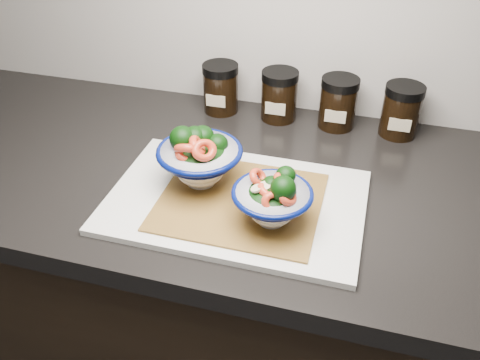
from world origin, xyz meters
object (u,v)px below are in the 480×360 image
(cutting_board, at_px, (236,201))
(spice_jar_c, at_px, (338,103))
(spice_jar_b, at_px, (279,95))
(bowl_left, at_px, (199,158))
(bowl_right, at_px, (273,200))
(spice_jar_d, at_px, (401,110))
(spice_jar_a, at_px, (221,88))

(cutting_board, distance_m, spice_jar_c, 0.36)
(cutting_board, relative_size, spice_jar_b, 3.98)
(cutting_board, relative_size, bowl_left, 2.90)
(bowl_left, height_order, bowl_right, bowl_left)
(bowl_right, relative_size, spice_jar_b, 1.18)
(cutting_board, distance_m, bowl_left, 0.10)
(spice_jar_d, bearing_deg, spice_jar_c, 180.00)
(spice_jar_a, distance_m, spice_jar_c, 0.27)
(spice_jar_a, bearing_deg, spice_jar_c, 0.00)
(bowl_left, bearing_deg, spice_jar_b, 74.86)
(spice_jar_b, bearing_deg, spice_jar_d, 0.00)
(spice_jar_d, bearing_deg, spice_jar_b, 180.00)
(bowl_right, xyz_separation_m, spice_jar_d, (0.19, 0.38, -0.00))
(cutting_board, height_order, bowl_right, bowl_right)
(spice_jar_a, bearing_deg, spice_jar_d, 0.00)
(spice_jar_b, xyz_separation_m, spice_jar_c, (0.13, 0.00, 0.00))
(cutting_board, height_order, bowl_left, bowl_left)
(bowl_left, height_order, spice_jar_d, bowl_left)
(bowl_left, relative_size, spice_jar_c, 1.37)
(spice_jar_a, height_order, spice_jar_c, same)
(bowl_left, relative_size, spice_jar_d, 1.37)
(bowl_right, bearing_deg, spice_jar_a, 118.83)
(bowl_right, xyz_separation_m, spice_jar_b, (-0.07, 0.38, -0.00))
(bowl_right, distance_m, spice_jar_b, 0.38)
(spice_jar_a, distance_m, spice_jar_b, 0.14)
(cutting_board, distance_m, spice_jar_d, 0.43)
(spice_jar_b, bearing_deg, bowl_left, -105.14)
(cutting_board, xyz_separation_m, spice_jar_b, (0.01, 0.33, 0.05))
(cutting_board, bearing_deg, spice_jar_b, 89.03)
(cutting_board, bearing_deg, spice_jar_c, 67.60)
(bowl_left, bearing_deg, spice_jar_a, 100.31)
(bowl_left, xyz_separation_m, bowl_right, (0.15, -0.07, -0.01))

